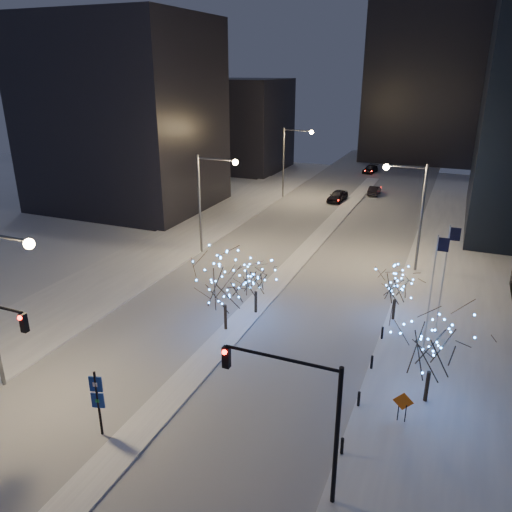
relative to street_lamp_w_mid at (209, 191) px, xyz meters
The scene contains 23 objects.
ground 29.17m from the street_lamp_w_mid, 71.68° to the right, with size 160.00×160.00×0.00m, color white.
road 13.64m from the street_lamp_w_mid, 41.83° to the left, with size 20.00×130.00×0.02m, color #AAAFB9.
median 11.41m from the street_lamp_w_mid, 18.55° to the left, with size 2.00×80.00×0.15m, color white.
east_sidewalk 25.75m from the street_lamp_w_mid, 16.30° to the right, with size 10.00×90.00×0.15m, color white.
west_sidewalk 10.77m from the street_lamp_w_mid, 125.87° to the right, with size 8.00×90.00×0.15m, color white.
filler_west_near 23.72m from the street_lamp_w_mid, 145.71° to the left, with size 22.00×18.00×24.00m, color black.
filler_west_far 46.29m from the street_lamp_w_mid, 111.64° to the left, with size 18.00×16.00×16.00m, color black.
horizon_block 68.25m from the street_lamp_w_mid, 77.06° to the left, with size 24.00×14.00×42.00m, color black.
street_lamp_w_mid is the anchor object (origin of this frame).
street_lamp_w_far 25.00m from the street_lamp_w_mid, 90.00° to the left, with size 4.40×0.56×10.00m.
street_lamp_east 19.26m from the street_lamp_w_mid, ahead, with size 3.90×0.56×10.00m.
traffic_signal_east 31.60m from the street_lamp_w_mid, 55.49° to the right, with size 5.26×0.43×7.00m.
flagpoles 24.40m from the street_lamp_w_mid, 23.61° to the right, with size 1.35×2.60×8.00m.
bollards 26.27m from the street_lamp_w_mid, 41.61° to the right, with size 0.16×12.16×0.90m.
car_near 27.22m from the street_lamp_w_mid, 74.92° to the left, with size 1.89×4.69×1.60m, color black.
car_mid 34.08m from the street_lamp_w_mid, 70.77° to the left, with size 1.39×4.00×1.32m, color black.
car_far 49.08m from the street_lamp_w_mid, 81.22° to the left, with size 1.86×4.59×1.33m, color black.
holiday_tree_median_near 16.50m from the street_lamp_w_mid, 58.81° to the right, with size 5.74×5.74×5.92m.
holiday_tree_median_far 14.63m from the street_lamp_w_mid, 48.45° to the right, with size 4.00×4.00×4.43m.
holiday_tree_plaza_near 28.43m from the street_lamp_w_mid, 37.14° to the right, with size 5.66×5.66×5.81m.
holiday_tree_plaza_far 21.21m from the street_lamp_w_mid, 21.72° to the right, with size 4.21×4.21×4.36m.
wayfinding_sign 27.55m from the street_lamp_w_mid, 74.60° to the right, with size 0.67×0.26×3.80m.
construction_sign 29.46m from the street_lamp_w_mid, 42.06° to the right, with size 1.09×0.15×1.80m.
Camera 1 is at (13.77, -15.61, 17.95)m, focal length 35.00 mm.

